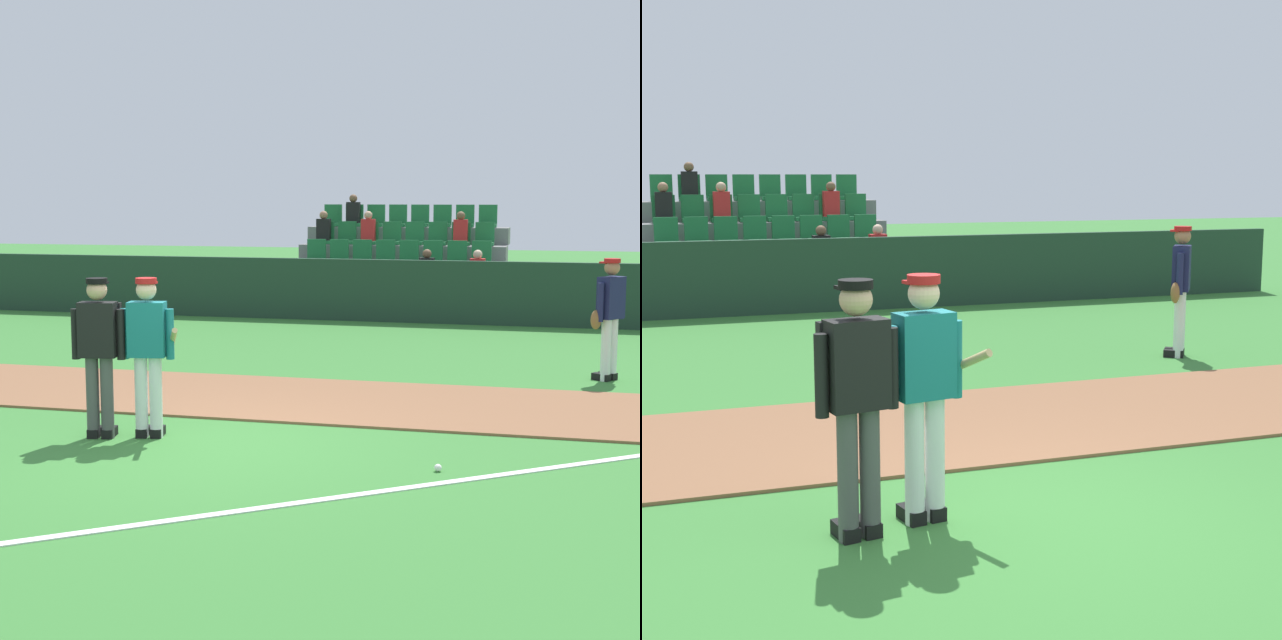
# 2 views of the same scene
# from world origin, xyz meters

# --- Properties ---
(ground_plane) EXTENTS (80.00, 80.00, 0.00)m
(ground_plane) POSITION_xyz_m (0.00, 0.00, 0.00)
(ground_plane) COLOR #387A33
(infield_dirt_path) EXTENTS (28.00, 2.68, 0.03)m
(infield_dirt_path) POSITION_xyz_m (0.00, 2.52, 0.01)
(infield_dirt_path) COLOR brown
(infield_dirt_path) RESTS_ON ground
(foul_line_chalk) EXTENTS (9.52, 7.47, 0.01)m
(foul_line_chalk) POSITION_xyz_m (3.00, -0.50, 0.01)
(foul_line_chalk) COLOR white
(foul_line_chalk) RESTS_ON ground
(dugout_fence) EXTENTS (20.00, 0.16, 1.32)m
(dugout_fence) POSITION_xyz_m (0.00, 10.67, 0.66)
(dugout_fence) COLOR #1E3828
(dugout_fence) RESTS_ON ground
(stadium_bleachers) EXTENTS (5.00, 3.80, 2.70)m
(stadium_bleachers) POSITION_xyz_m (-0.00, 12.97, 0.74)
(stadium_bleachers) COLOR slate
(stadium_bleachers) RESTS_ON ground
(batter_teal_jersey) EXTENTS (0.73, 0.73, 1.76)m
(batter_teal_jersey) POSITION_xyz_m (-0.65, 0.21, 0.97)
(batter_teal_jersey) COLOR white
(batter_teal_jersey) RESTS_ON ground
(umpire_home_plate) EXTENTS (0.58, 0.36, 1.76)m
(umpire_home_plate) POSITION_xyz_m (-1.17, 0.08, 1.00)
(umpire_home_plate) COLOR #4C4C4C
(umpire_home_plate) RESTS_ON ground
(runner_navy_jersey) EXTENTS (0.52, 0.55, 1.76)m
(runner_navy_jersey) POSITION_xyz_m (4.37, 4.90, 0.96)
(runner_navy_jersey) COLOR white
(runner_navy_jersey) RESTS_ON ground
(baseball) EXTENTS (0.07, 0.07, 0.07)m
(baseball) POSITION_xyz_m (2.59, -0.36, 0.04)
(baseball) COLOR white
(baseball) RESTS_ON ground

